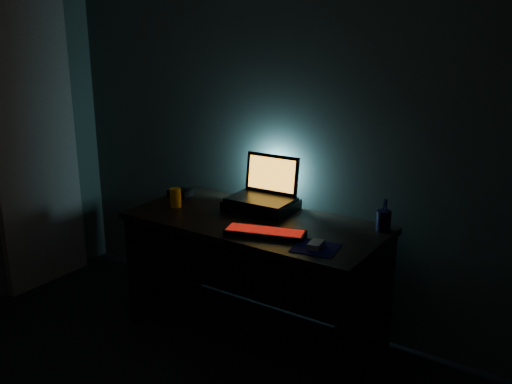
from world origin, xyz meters
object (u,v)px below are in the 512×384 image
Objects in this scene: keyboard at (265,232)px; juice_glass at (176,198)px; laptop at (265,189)px; router at (180,193)px; mouse at (316,245)px; pen_cup at (384,221)px.

keyboard is 3.89× the size of juice_glass.
laptop is 2.58× the size of router.
laptop reaches higher than mouse.
router is at bearing -171.78° from laptop.
router is (-0.59, -0.11, -0.10)m from laptop.
laptop is 0.70m from mouse.
juice_glass is 0.22m from router.
keyboard is 4.40× the size of mouse.
juice_glass reaches higher than keyboard.
juice_glass is at bearing -150.65° from laptop.
laptop reaches higher than juice_glass.
mouse is at bearing -6.27° from juice_glass.
router reaches higher than keyboard.
mouse is at bearing -20.66° from keyboard.
laptop reaches higher than router.
juice_glass is (-0.72, 0.09, 0.05)m from keyboard.
keyboard is at bearing 166.62° from mouse.
pen_cup is (0.75, 0.03, -0.06)m from laptop.
keyboard is 0.32m from mouse.
router is at bearing 156.15° from mouse.
juice_glass is at bearing 164.11° from mouse.
laptop is at bearing 31.81° from juice_glass.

